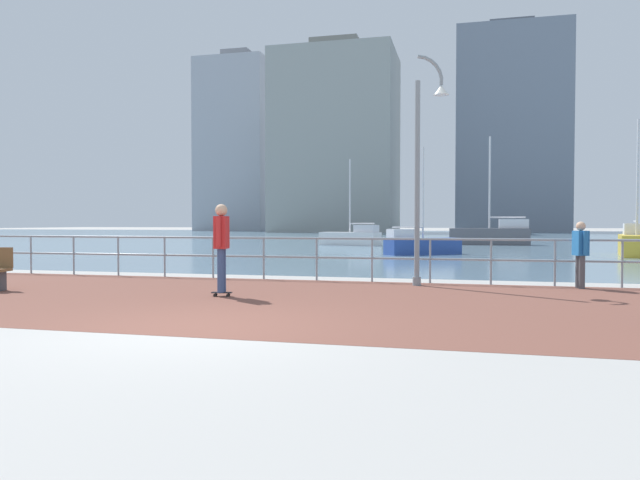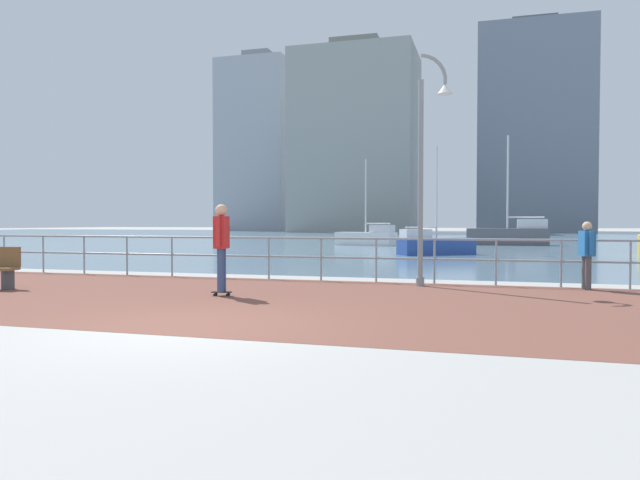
% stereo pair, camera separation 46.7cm
% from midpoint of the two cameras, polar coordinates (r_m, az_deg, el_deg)
% --- Properties ---
extents(ground, '(220.00, 220.00, 0.00)m').
position_cam_midpoint_polar(ground, '(47.52, 11.49, -0.06)').
color(ground, '#ADAAA5').
extents(brick_paving, '(28.00, 7.43, 0.01)m').
position_cam_midpoint_polar(brick_paving, '(11.15, -3.96, -5.76)').
color(brick_paving, brown).
rests_on(brick_paving, ground).
extents(harbor_water, '(180.00, 88.00, 0.00)m').
position_cam_midpoint_polar(harbor_water, '(59.24, 12.39, 0.29)').
color(harbor_water, slate).
rests_on(harbor_water, ground).
extents(waterfront_railing, '(25.25, 0.06, 1.09)m').
position_cam_midpoint_polar(waterfront_railing, '(14.62, 1.02, -1.04)').
color(waterfront_railing, '#8C99A3').
rests_on(waterfront_railing, ground).
extents(lamppost, '(0.80, 0.43, 5.28)m').
position_cam_midpoint_polar(lamppost, '(13.67, 11.46, 7.85)').
color(lamppost, gray).
rests_on(lamppost, ground).
extents(skateboarder, '(0.41, 0.56, 1.81)m').
position_cam_midpoint_polar(skateboarder, '(11.62, -8.47, -0.06)').
color(skateboarder, black).
rests_on(skateboarder, ground).
extents(bystander, '(0.32, 0.55, 1.47)m').
position_cam_midpoint_polar(bystander, '(13.95, 25.48, -0.91)').
color(bystander, '#4C4C51').
rests_on(bystander, ground).
extents(sailboat_navy, '(4.06, 2.29, 5.45)m').
position_cam_midpoint_polar(sailboat_navy, '(36.97, 5.03, 0.28)').
color(sailboat_navy, white).
rests_on(sailboat_navy, ground).
extents(sailboat_red, '(3.47, 2.84, 4.87)m').
position_cam_midpoint_polar(sailboat_red, '(26.81, 11.54, -0.42)').
color(sailboat_red, '#284799').
rests_on(sailboat_red, ground).
extents(sailboat_ivory, '(5.03, 1.67, 7.02)m').
position_cam_midpoint_polar(sailboat_ivory, '(39.38, 18.39, 0.50)').
color(sailboat_ivory, '#595960').
rests_on(sailboat_ivory, ground).
extents(tower_steel, '(16.28, 17.79, 32.51)m').
position_cam_midpoint_polar(tower_steel, '(98.41, 20.12, 9.79)').
color(tower_steel, slate).
rests_on(tower_steel, ground).
extents(tower_concrete, '(12.57, 12.70, 32.21)m').
position_cam_midpoint_polar(tower_concrete, '(108.33, -5.76, 9.05)').
color(tower_concrete, '#A3A8B2').
rests_on(tower_concrete, ground).
extents(tower_beige, '(17.89, 13.34, 28.67)m').
position_cam_midpoint_polar(tower_beige, '(89.13, 3.71, 9.50)').
color(tower_beige, '#939993').
rests_on(tower_beige, ground).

